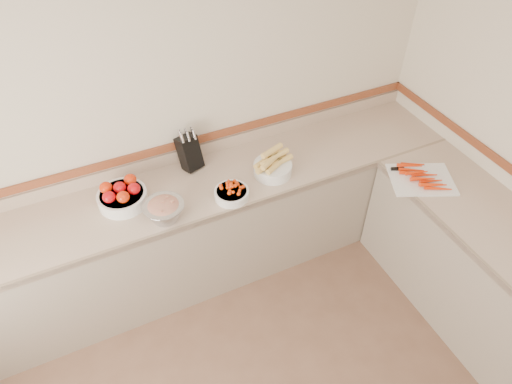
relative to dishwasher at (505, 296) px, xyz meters
name	(u,v)px	position (x,y,z in m)	size (l,w,h in m)	color
back_wall	(169,116)	(-1.69, 1.75, 0.87)	(4.00, 4.00, 0.00)	beige
counter_back	(196,231)	(-1.69, 1.43, 0.02)	(4.00, 0.65, 1.08)	#C2A58D
dishwasher	(505,296)	(0.00, 0.00, 0.00)	(0.63, 0.60, 0.84)	white
knife_block	(189,152)	(-1.61, 1.65, 0.60)	(0.18, 0.20, 0.33)	black
tomato_bowl	(122,196)	(-2.15, 1.48, 0.54)	(0.33, 0.33, 0.16)	white
cherry_tomato_bowl	(232,193)	(-1.47, 1.22, 0.51)	(0.24, 0.24, 0.13)	white
corn_bowl	(273,166)	(-1.11, 1.33, 0.54)	(0.31, 0.28, 0.20)	white
rhubarb_bowl	(164,210)	(-1.94, 1.22, 0.55)	(0.27, 0.27, 0.15)	#B2B2BA
cutting_board	(421,178)	(-0.19, 0.81, 0.49)	(0.54, 0.49, 0.06)	white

